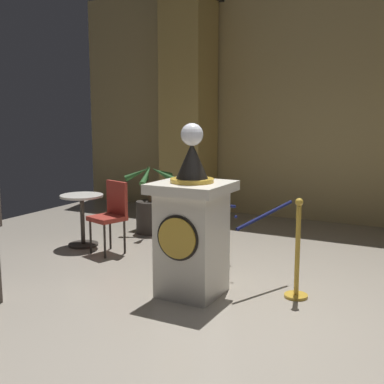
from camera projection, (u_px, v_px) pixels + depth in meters
name	position (u px, v px, depth m)	size (l,w,h in m)	color
ground_plane	(223.00, 303.00, 4.84)	(10.02, 10.02, 0.00)	#9E9384
back_wall	(328.00, 100.00, 8.23)	(10.02, 0.16, 4.15)	tan
pedestal_clock	(192.00, 228.00, 4.98)	(0.74, 0.74, 1.76)	silver
stanchion_near	(297.00, 263.00, 4.94)	(0.24, 0.24, 1.03)	gold
stanchion_far	(186.00, 233.00, 6.23)	(0.24, 0.24, 1.01)	gold
velvet_rope	(236.00, 209.00, 5.52)	(1.15, 1.14, 0.22)	#141947
column_left	(189.00, 106.00, 8.87)	(0.96, 0.96, 3.99)	black
potted_palm_left	(151.00, 210.00, 7.64)	(0.79, 0.77, 1.12)	#2D2823
cafe_table	(82.00, 213.00, 6.87)	(0.60, 0.60, 0.73)	#332D28
cafe_chair_red	(112.00, 211.00, 6.52)	(0.50, 0.50, 0.96)	black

